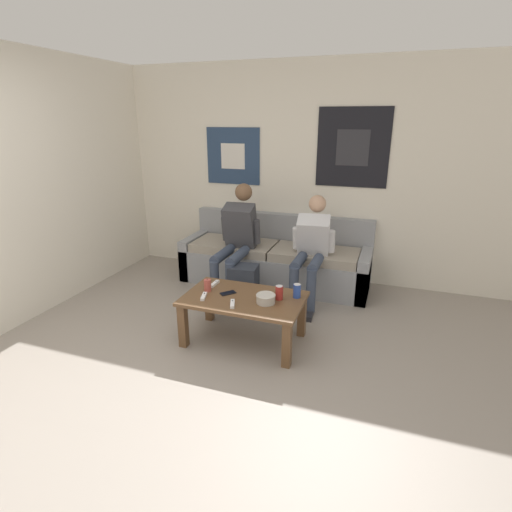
{
  "coord_description": "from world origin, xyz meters",
  "views": [
    {
      "loc": [
        1.51,
        -1.88,
        1.91
      ],
      "look_at": [
        0.29,
        1.6,
        0.64
      ],
      "focal_mm": 28.0,
      "sensor_mm": 36.0,
      "label": 1
    }
  ],
  "objects": [
    {
      "name": "backpack",
      "position": [
        0.09,
        1.74,
        0.22
      ],
      "size": [
        0.31,
        0.3,
        0.45
      ],
      "color": "#282D38",
      "rests_on": "ground_plane"
    },
    {
      "name": "ground_plane",
      "position": [
        0.0,
        0.0,
        0.0
      ],
      "size": [
        18.0,
        18.0,
        0.0
      ],
      "primitive_type": "plane",
      "color": "gray"
    },
    {
      "name": "ceramic_bowl",
      "position": [
        0.57,
        1.04,
        0.47
      ],
      "size": [
        0.17,
        0.17,
        0.08
      ],
      "color": "#B7B2A8",
      "rests_on": "coffee_table"
    },
    {
      "name": "game_controller_far_center",
      "position": [
        0.0,
        1.24,
        0.44
      ],
      "size": [
        0.04,
        0.14,
        0.03
      ],
      "color": "white",
      "rests_on": "coffee_table"
    },
    {
      "name": "wall_back",
      "position": [
        0.0,
        2.87,
        1.28
      ],
      "size": [
        10.0,
        0.07,
        2.55
      ],
      "color": "silver",
      "rests_on": "ground_plane"
    },
    {
      "name": "pillar_candle",
      "position": [
        0.0,
        1.1,
        0.48
      ],
      "size": [
        0.06,
        0.06,
        0.12
      ],
      "color": "#B24C42",
      "rests_on": "coffee_table"
    },
    {
      "name": "game_controller_near_left",
      "position": [
        0.32,
        0.9,
        0.44
      ],
      "size": [
        0.08,
        0.15,
        0.03
      ],
      "color": "white",
      "rests_on": "coffee_table"
    },
    {
      "name": "person_seated_teen",
      "position": [
        0.72,
        2.15,
        0.61
      ],
      "size": [
        0.47,
        0.89,
        1.12
      ],
      "color": "#384256",
      "rests_on": "ground_plane"
    },
    {
      "name": "cell_phone",
      "position": [
        0.2,
        1.1,
        0.44
      ],
      "size": [
        0.14,
        0.15,
        0.01
      ],
      "color": "black",
      "rests_on": "coffee_table"
    },
    {
      "name": "drink_can_red",
      "position": [
        0.66,
        1.14,
        0.49
      ],
      "size": [
        0.07,
        0.07,
        0.12
      ],
      "color": "maroon",
      "rests_on": "coffee_table"
    },
    {
      "name": "couch",
      "position": [
        0.22,
        2.5,
        0.28
      ],
      "size": [
        2.24,
        0.73,
        0.79
      ],
      "color": "gray",
      "rests_on": "ground_plane"
    },
    {
      "name": "person_seated_adult",
      "position": [
        -0.13,
        2.12,
        0.65
      ],
      "size": [
        0.47,
        0.95,
        1.21
      ],
      "color": "#384256",
      "rests_on": "ground_plane"
    },
    {
      "name": "game_controller_near_right",
      "position": [
        0.03,
        0.96,
        0.44
      ],
      "size": [
        0.07,
        0.15,
        0.03
      ],
      "color": "white",
      "rests_on": "coffee_table"
    },
    {
      "name": "drink_can_blue",
      "position": [
        0.79,
        1.23,
        0.49
      ],
      "size": [
        0.07,
        0.07,
        0.12
      ],
      "color": "#28479E",
      "rests_on": "coffee_table"
    },
    {
      "name": "coffee_table",
      "position": [
        0.35,
        1.08,
        0.35
      ],
      "size": [
        1.05,
        0.64,
        0.43
      ],
      "color": "brown",
      "rests_on": "ground_plane"
    }
  ]
}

